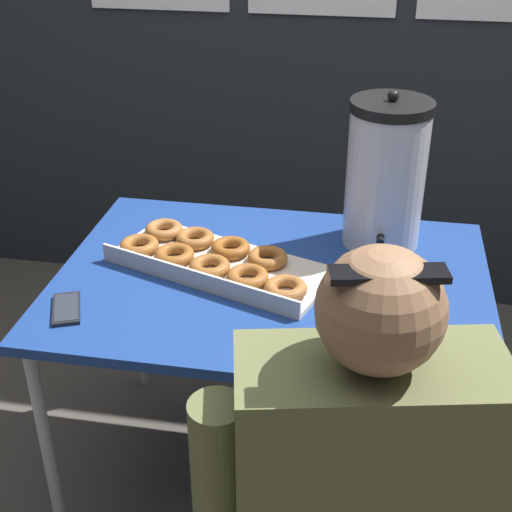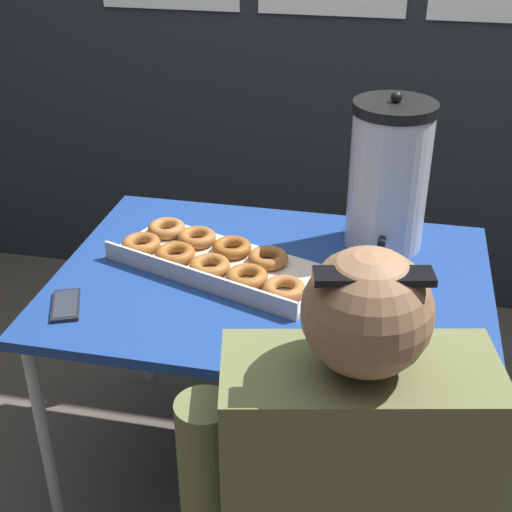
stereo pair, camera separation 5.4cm
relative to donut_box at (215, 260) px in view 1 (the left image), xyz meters
name	(u,v)px [view 1 (the left image)]	position (x,y,z in m)	size (l,w,h in m)	color
ground_plane	(270,474)	(0.16, -0.03, -0.75)	(12.00, 12.00, 0.00)	#4C473F
back_wall	(322,5)	(0.16, 1.16, 0.46)	(6.00, 0.11, 2.42)	#23282D
folding_table	(272,293)	(0.16, -0.03, -0.07)	(1.15, 0.82, 0.73)	navy
donut_box	(215,260)	(0.00, 0.00, 0.00)	(0.65, 0.44, 0.05)	beige
coffee_urn	(386,174)	(0.44, 0.23, 0.19)	(0.22, 0.25, 0.45)	silver
cell_phone	(66,309)	(-0.31, -0.27, -0.02)	(0.11, 0.15, 0.01)	black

